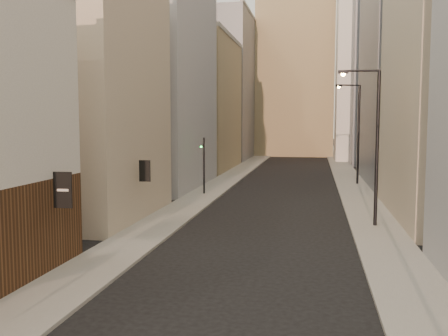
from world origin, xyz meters
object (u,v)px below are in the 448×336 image
white_tower (363,43)px  streetlamp_mid (373,138)px  streetlamp_far (356,128)px  traffic_light_left (204,157)px  clock_tower (296,62)px

white_tower → streetlamp_mid: bearing=-94.1°
streetlamp_far → traffic_light_left: bearing=-167.1°
white_tower → streetlamp_far: (-3.15, -31.47, -12.90)m
traffic_light_left → streetlamp_far: bearing=-130.5°
clock_tower → streetlamp_mid: 67.48m
white_tower → traffic_light_left: size_ratio=8.30×
clock_tower → streetlamp_far: bearing=-80.2°
streetlamp_mid → white_tower: bearing=81.4°
clock_tower → traffic_light_left: clock_tower is taller
streetlamp_far → traffic_light_left: streetlamp_far is taller
white_tower → traffic_light_left: bearing=-112.1°
white_tower → streetlamp_mid: size_ratio=4.40×
clock_tower → streetlamp_far: clock_tower is taller
clock_tower → streetlamp_mid: clock_tower is taller
white_tower → traffic_light_left: white_tower is taller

